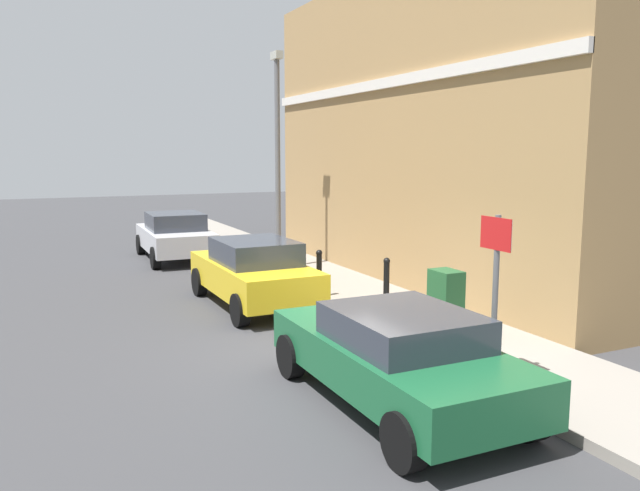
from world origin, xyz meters
name	(u,v)px	position (x,y,z in m)	size (l,w,h in m)	color
ground	(340,350)	(0.00, 0.00, 0.00)	(80.00, 80.00, 0.00)	#38383A
sidewalk	(305,274)	(2.00, 6.00, 0.07)	(2.39, 30.00, 0.15)	gray
corner_building	(490,132)	(6.49, 4.15, 3.79)	(6.68, 12.30, 7.58)	#9E7A4C
car_green	(397,354)	(-0.41, -2.41, 0.69)	(1.89, 4.15, 1.30)	#195933
car_yellow	(254,272)	(-0.29, 3.50, 0.75)	(1.85, 4.03, 1.44)	gold
car_silver	(175,235)	(-0.52, 10.15, 0.74)	(1.98, 4.01, 1.44)	#B7B7BC
utility_cabinet	(445,306)	(1.75, -0.51, 0.68)	(0.46, 0.61, 1.15)	#1E4C28
bollard_near_cabinet	(386,281)	(1.85, 1.59, 0.70)	(0.14, 0.14, 1.04)	black
bollard_far_kerb	(319,272)	(1.06, 3.10, 0.70)	(0.14, 0.14, 1.04)	black
street_sign	(495,273)	(1.06, -2.53, 1.66)	(0.08, 0.60, 2.30)	#59595B
lamppost	(278,151)	(1.55, 6.77, 3.30)	(0.20, 0.44, 5.72)	#59595B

